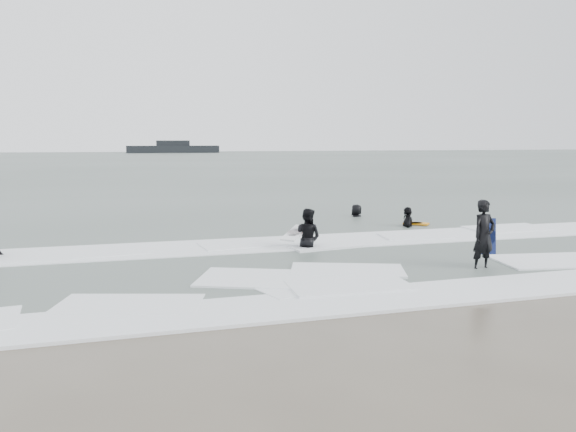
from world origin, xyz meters
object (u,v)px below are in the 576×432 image
object	(u,v)px
surfer_wading	(307,250)
vessel_horizon	(173,148)
surfer_right_far	(356,218)
surfer_centre	(482,270)
surfer_right_near	(407,228)

from	to	relation	value
surfer_wading	vessel_horizon	world-z (taller)	vessel_horizon
surfer_right_far	surfer_centre	bearing A→B (deg)	34.84
surfer_centre	surfer_right_far	distance (m)	10.30
surfer_wading	surfer_right_far	xyz separation A→B (m)	(4.29, 6.38, 0.00)
surfer_wading	surfer_right_far	bearing A→B (deg)	-80.49
surfer_right_near	vessel_horizon	size ratio (longest dim) A/B	0.08
vessel_horizon	surfer_right_near	bearing A→B (deg)	-90.29
surfer_centre	surfer_right_near	distance (m)	7.28
surfer_right_near	surfer_wading	bearing A→B (deg)	-31.33
surfer_centre	vessel_horizon	world-z (taller)	vessel_horizon
surfer_wading	surfer_right_far	size ratio (longest dim) A/B	1.06
surfer_wading	vessel_horizon	size ratio (longest dim) A/B	0.08
surfer_right_far	vessel_horizon	world-z (taller)	vessel_horizon
surfer_wading	surfer_right_near	xyz separation A→B (m)	(5.12, 3.23, 0.00)
surfer_wading	surfer_centre	bearing A→B (deg)	176.05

